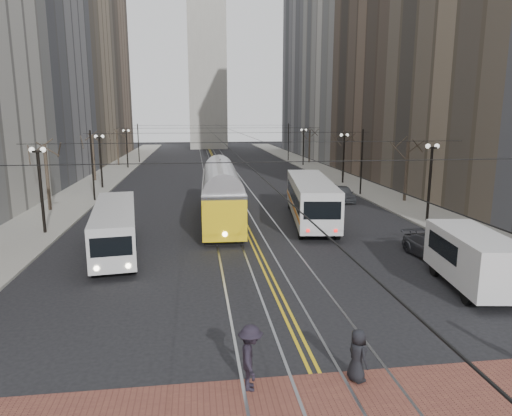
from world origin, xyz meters
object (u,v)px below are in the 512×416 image
object	(u,v)px
cargo_van	(473,261)
pedestrian_d	(251,358)
sedan_parked	(432,248)
transit_bus	(115,229)
rear_bus	(311,201)
sedan_grey	(343,193)
streetcar	(221,199)
pedestrian_a	(358,355)

from	to	relation	value
cargo_van	pedestrian_d	world-z (taller)	cargo_van
sedan_parked	pedestrian_d	distance (m)	16.03
transit_bus	cargo_van	bearing A→B (deg)	-33.23
rear_bus	sedan_grey	xyz separation A→B (m)	(5.19, 8.00, -0.90)
sedan_grey	pedestrian_d	xyz separation A→B (m)	(-12.28, -28.77, 0.28)
transit_bus	pedestrian_d	size ratio (longest dim) A/B	5.48
rear_bus	sedan_parked	xyz separation A→B (m)	(4.50, -9.70, -1.00)
streetcar	cargo_van	size ratio (longest dim) A/B	2.45
rear_bus	cargo_van	bearing A→B (deg)	-66.57
streetcar	sedan_grey	world-z (taller)	streetcar
sedan_grey	sedan_parked	world-z (taller)	sedan_grey
transit_bus	sedan_grey	xyz separation A→B (m)	(18.46, 13.97, -0.63)
streetcar	pedestrian_d	bearing A→B (deg)	-89.43
streetcar	sedan_grey	size ratio (longest dim) A/B	3.45
rear_bus	sedan_grey	world-z (taller)	rear_bus
rear_bus	cargo_van	world-z (taller)	rear_bus
streetcar	transit_bus	bearing A→B (deg)	-131.56
sedan_parked	pedestrian_d	size ratio (longest dim) A/B	2.17
rear_bus	cargo_van	distance (m)	14.81
cargo_van	sedan_parked	world-z (taller)	cargo_van
cargo_van	pedestrian_d	xyz separation A→B (m)	(-11.06, -6.50, -0.32)
sedan_parked	pedestrian_a	distance (m)	13.88
sedan_grey	pedestrian_d	distance (m)	31.28
pedestrian_a	cargo_van	bearing A→B (deg)	-67.75
transit_bus	rear_bus	world-z (taller)	rear_bus
pedestrian_d	cargo_van	bearing A→B (deg)	-56.03
streetcar	sedan_parked	xyz separation A→B (m)	(11.14, -10.75, -1.10)
cargo_van	sedan_grey	xyz separation A→B (m)	(1.22, 22.27, -0.60)
cargo_van	streetcar	bearing A→B (deg)	132.48
streetcar	cargo_van	bearing A→B (deg)	-53.55
sedan_parked	pedestrian_a	xyz separation A→B (m)	(-8.36, -11.07, 0.21)
rear_bus	sedan_parked	world-z (taller)	rear_bus
cargo_van	pedestrian_a	distance (m)	10.19
rear_bus	pedestrian_a	world-z (taller)	rear_bus
rear_bus	pedestrian_a	bearing A→B (deg)	-92.66
sedan_grey	pedestrian_d	bearing A→B (deg)	-108.85
sedan_parked	streetcar	bearing A→B (deg)	131.12
transit_bus	pedestrian_d	bearing A→B (deg)	-74.87
rear_bus	sedan_grey	size ratio (longest dim) A/B	2.93
pedestrian_a	pedestrian_d	distance (m)	3.23
transit_bus	rear_bus	xyz separation A→B (m)	(13.27, 5.97, 0.27)
sedan_grey	pedestrian_d	world-z (taller)	pedestrian_d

